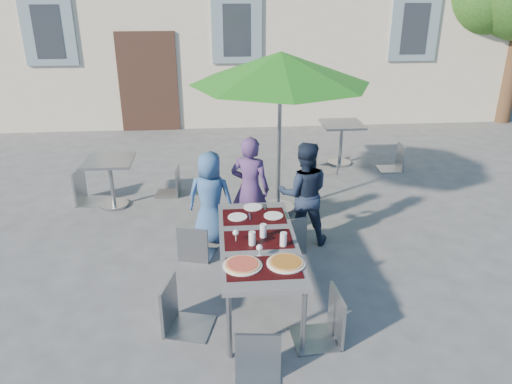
{
  "coord_description": "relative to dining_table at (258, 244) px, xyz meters",
  "views": [
    {
      "loc": [
        -0.55,
        -3.92,
        3.24
      ],
      "look_at": [
        -0.09,
        1.51,
        0.9
      ],
      "focal_mm": 35.0,
      "sensor_mm": 36.0,
      "label": 1
    }
  ],
  "objects": [
    {
      "name": "ground",
      "position": [
        0.14,
        -0.61,
        -0.7
      ],
      "size": [
        90.0,
        90.0,
        0.0
      ],
      "primitive_type": "plane",
      "color": "#4C4D4F",
      "rests_on": "ground"
    },
    {
      "name": "chair_5",
      "position": [
        -0.12,
        -1.24,
        -0.17
      ],
      "size": [
        0.44,
        0.44,
        0.9
      ],
      "color": "gray",
      "rests_on": "ground"
    },
    {
      "name": "cafe_table_0",
      "position": [
        -2.0,
        2.65,
        -0.18
      ],
      "size": [
        0.71,
        0.71,
        0.76
      ],
      "color": "#9B9EA3",
      "rests_on": "ground"
    },
    {
      "name": "pizza_near_left",
      "position": [
        -0.19,
        -0.51,
        0.07
      ],
      "size": [
        0.37,
        0.37,
        0.03
      ],
      "color": "white",
      "rests_on": "dining_table"
    },
    {
      "name": "dining_table",
      "position": [
        0.0,
        0.0,
        0.0
      ],
      "size": [
        0.8,
        1.85,
        0.76
      ],
      "color": "#444348",
      "rests_on": "ground"
    },
    {
      "name": "chair_3",
      "position": [
        -0.82,
        -0.38,
        -0.12
      ],
      "size": [
        0.54,
        0.53,
        0.98
      ],
      "color": "gray",
      "rests_on": "ground"
    },
    {
      "name": "patio_umbrella",
      "position": [
        0.5,
        2.22,
        1.42
      ],
      "size": [
        2.49,
        2.49,
        2.36
      ],
      "color": "#9B9EA3",
      "rests_on": "ground"
    },
    {
      "name": "child_2",
      "position": [
        0.7,
        1.29,
        -0.01
      ],
      "size": [
        0.7,
        0.44,
        1.38
      ],
      "primitive_type": "imported",
      "rotation": [
        0.0,
        0.0,
        3.06
      ],
      "color": "#1A2439",
      "rests_on": "ground"
    },
    {
      "name": "chair_0",
      "position": [
        -0.7,
        0.95,
        -0.18
      ],
      "size": [
        0.49,
        0.5,
        0.89
      ],
      "color": "gray",
      "rests_on": "ground"
    },
    {
      "name": "pizza_near_right",
      "position": [
        0.22,
        -0.5,
        0.07
      ],
      "size": [
        0.37,
        0.37,
        0.03
      ],
      "color": "white",
      "rests_on": "dining_table"
    },
    {
      "name": "bg_chair_l_0",
      "position": [
        -2.43,
        2.82,
        -0.08
      ],
      "size": [
        0.52,
        0.52,
        1.04
      ],
      "color": "#8F959A",
      "rests_on": "ground"
    },
    {
      "name": "place_settings",
      "position": [
        0.02,
        0.62,
        0.06
      ],
      "size": [
        0.67,
        0.47,
        0.01
      ],
      "color": "white",
      "rests_on": "dining_table"
    },
    {
      "name": "glassware",
      "position": [
        0.03,
        -0.09,
        0.13
      ],
      "size": [
        0.54,
        0.46,
        0.15
      ],
      "color": "silver",
      "rests_on": "dining_table"
    },
    {
      "name": "cafe_table_1",
      "position": [
        1.93,
        4.23,
        -0.14
      ],
      "size": [
        0.74,
        0.74,
        0.79
      ],
      "color": "#9B9EA3",
      "rests_on": "ground"
    },
    {
      "name": "child_1",
      "position": [
        0.02,
        1.46,
        0.01
      ],
      "size": [
        0.6,
        0.5,
        1.42
      ],
      "primitive_type": "imported",
      "rotation": [
        0.0,
        0.0,
        2.79
      ],
      "color": "#4B3165",
      "rests_on": "ground"
    },
    {
      "name": "child_0",
      "position": [
        -0.5,
        1.42,
        -0.08
      ],
      "size": [
        0.68,
        0.52,
        1.24
      ],
      "primitive_type": "imported",
      "rotation": [
        0.0,
        0.0,
        2.91
      ],
      "color": "#345A90",
      "rests_on": "ground"
    },
    {
      "name": "bg_chair_l_1",
      "position": [
        1.5,
        3.92,
        -0.15
      ],
      "size": [
        0.52,
        0.51,
        0.93
      ],
      "color": "gray",
      "rests_on": "ground"
    },
    {
      "name": "bg_chair_r_0",
      "position": [
        -1.12,
        3.04,
        -0.2
      ],
      "size": [
        0.4,
        0.4,
        0.85
      ],
      "color": "gray",
      "rests_on": "ground"
    },
    {
      "name": "chair_4",
      "position": [
        0.59,
        -0.69,
        -0.12
      ],
      "size": [
        0.47,
        0.46,
        0.98
      ],
      "color": "gray",
      "rests_on": "ground"
    },
    {
      "name": "chair_1",
      "position": [
        -0.1,
        0.85,
        -0.12
      ],
      "size": [
        0.53,
        0.53,
        0.98
      ],
      "color": "gray",
      "rests_on": "ground"
    },
    {
      "name": "bg_chair_r_1",
      "position": [
        2.87,
        3.84,
        -0.17
      ],
      "size": [
        0.42,
        0.42,
        0.91
      ],
      "color": "#91979C",
      "rests_on": "ground"
    },
    {
      "name": "chair_2",
      "position": [
        0.46,
        0.99,
        -0.12
      ],
      "size": [
        0.54,
        0.55,
        0.99
      ],
      "color": "gray",
      "rests_on": "ground"
    }
  ]
}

